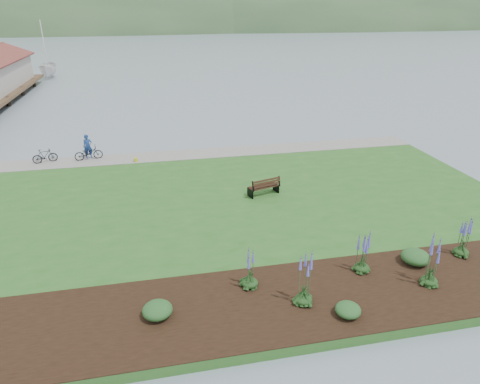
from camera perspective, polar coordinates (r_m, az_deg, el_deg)
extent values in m
plane|color=gray|center=(23.80, -6.66, -1.29)|extent=(600.00, 600.00, 0.00)
cube|color=#25591F|center=(21.92, -6.17, -3.00)|extent=(34.00, 20.00, 0.40)
cube|color=gray|center=(30.04, -8.02, 4.91)|extent=(34.00, 2.20, 0.03)
cube|color=black|center=(15.86, 8.16, -13.79)|extent=(24.00, 4.40, 0.04)
cube|color=black|center=(23.42, 3.14, 0.76)|extent=(1.79, 1.03, 0.05)
cube|color=black|center=(23.05, 3.56, 1.21)|extent=(1.67, 0.62, 0.53)
cube|color=black|center=(23.14, 1.38, -0.17)|extent=(0.22, 0.58, 0.46)
cube|color=black|center=(23.92, 4.82, 0.59)|extent=(0.22, 0.58, 0.46)
imported|color=navy|center=(30.59, -19.67, 5.98)|extent=(0.82, 0.67, 1.95)
imported|color=black|center=(30.45, -19.55, 4.92)|extent=(0.97, 1.90, 0.95)
imported|color=black|center=(30.96, -24.59, 4.40)|extent=(0.86, 1.62, 0.94)
imported|color=silver|center=(70.57, -24.00, 13.69)|extent=(10.00, 10.17, 25.41)
cube|color=#BFC417|center=(29.25, -13.74, 4.18)|extent=(0.24, 0.30, 0.28)
ellipsoid|color=#153714|center=(15.53, 8.47, -13.95)|extent=(0.62, 0.62, 0.31)
cone|color=#4D4EB4|center=(14.86, 8.73, -10.45)|extent=(0.36, 0.36, 1.99)
ellipsoid|color=#153714|center=(17.61, 15.90, -9.65)|extent=(0.62, 0.62, 0.31)
cone|color=#4D4EB4|center=(17.12, 16.25, -7.01)|extent=(0.40, 0.40, 1.58)
ellipsoid|color=#153714|center=(17.70, 23.89, -10.76)|extent=(0.62, 0.62, 0.31)
cone|color=#4D4EB4|center=(17.14, 24.49, -7.73)|extent=(0.40, 0.40, 1.88)
ellipsoid|color=#153714|center=(20.16, 27.39, -7.07)|extent=(0.62, 0.62, 0.31)
cone|color=#4D4EB4|center=(19.73, 27.90, -4.70)|extent=(0.40, 0.40, 1.58)
ellipsoid|color=#153714|center=(16.14, 1.32, -12.01)|extent=(0.62, 0.62, 0.31)
cone|color=#4D4EB4|center=(15.62, 1.35, -9.28)|extent=(0.32, 0.32, 1.52)
ellipsoid|color=#1E4C21|center=(15.01, -10.95, -15.20)|extent=(1.02, 1.02, 0.51)
ellipsoid|color=#1E4C21|center=(15.26, 14.21, -14.98)|extent=(0.87, 0.87, 0.43)
ellipsoid|color=#1E4C21|center=(18.73, 22.35, -8.00)|extent=(1.13, 1.13, 0.57)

